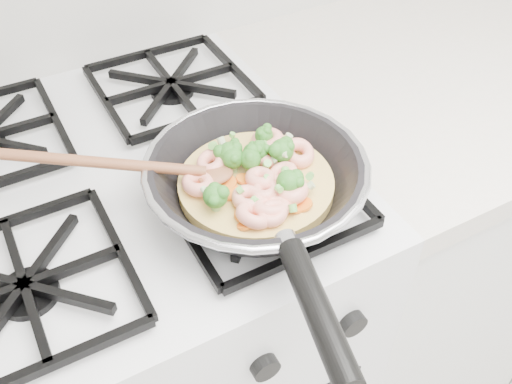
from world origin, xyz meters
TOP-DOWN VIEW (x-y plane):
  - stove at (0.00, 1.70)m, footprint 0.60×0.60m
  - counter_right at (0.80, 1.70)m, footprint 1.00×0.60m
  - skillet at (0.14, 1.55)m, footprint 0.42×0.44m

SIDE VIEW (x-z plane):
  - counter_right at x=0.80m, z-range 0.00..0.90m
  - stove at x=0.00m, z-range 0.00..0.92m
  - skillet at x=0.14m, z-range 0.91..1.00m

